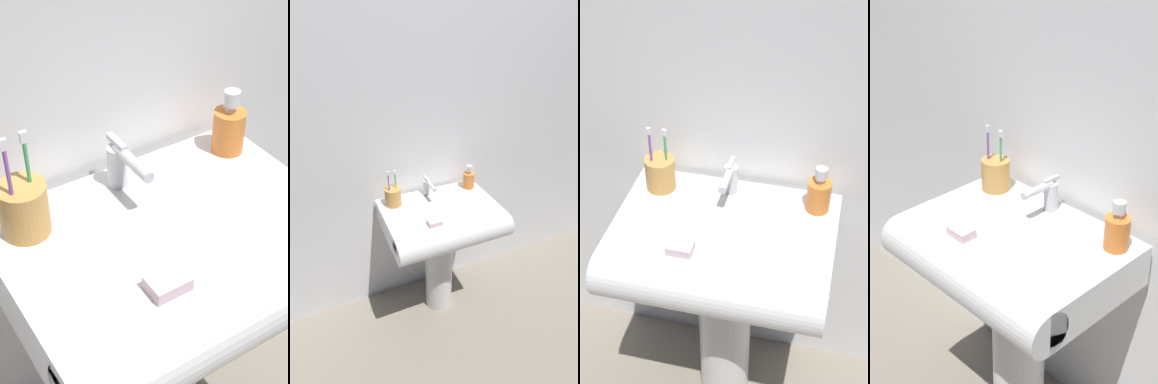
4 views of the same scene
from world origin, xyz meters
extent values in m
plane|color=gray|center=(0.00, 0.00, 0.00)|extent=(6.00, 6.00, 0.00)
cube|color=white|center=(0.00, 0.24, 1.20)|extent=(5.00, 0.05, 2.40)
cylinder|color=white|center=(0.00, 0.00, 0.31)|extent=(0.16, 0.16, 0.61)
cube|color=white|center=(0.00, 0.00, 0.67)|extent=(0.59, 0.38, 0.12)
cylinder|color=white|center=(0.00, -0.19, 0.67)|extent=(0.59, 0.12, 0.12)
cylinder|color=silver|center=(-0.02, 0.14, 0.78)|extent=(0.04, 0.04, 0.08)
cylinder|color=silver|center=(-0.02, 0.08, 0.82)|extent=(0.02, 0.11, 0.02)
cube|color=silver|center=(-0.02, 0.14, 0.83)|extent=(0.01, 0.06, 0.01)
cylinder|color=#D19347|center=(-0.21, 0.11, 0.78)|extent=(0.09, 0.09, 0.10)
cylinder|color=purple|center=(-0.23, 0.10, 0.83)|extent=(0.01, 0.01, 0.17)
cube|color=white|center=(-0.23, 0.10, 0.93)|extent=(0.01, 0.01, 0.02)
cylinder|color=#3FB266|center=(-0.20, 0.11, 0.83)|extent=(0.01, 0.01, 0.16)
cube|color=white|center=(-0.20, 0.11, 0.92)|extent=(0.01, 0.01, 0.02)
cylinder|color=orange|center=(0.23, 0.12, 0.78)|extent=(0.07, 0.07, 0.09)
cylinder|color=silver|center=(0.23, 0.12, 0.83)|extent=(0.02, 0.02, 0.01)
cylinder|color=silver|center=(0.23, 0.12, 0.85)|extent=(0.03, 0.03, 0.03)
cube|color=silver|center=(-0.08, -0.13, 0.75)|extent=(0.07, 0.05, 0.02)
camera|label=1|loc=(-0.45, -0.63, 1.43)|focal=55.00mm
camera|label=2|loc=(-0.53, -1.18, 1.60)|focal=28.00mm
camera|label=3|loc=(0.27, -1.14, 1.78)|focal=55.00mm
camera|label=4|loc=(0.95, -0.94, 1.59)|focal=55.00mm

